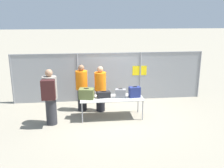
{
  "coord_description": "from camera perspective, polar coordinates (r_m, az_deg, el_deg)",
  "views": [
    {
      "loc": [
        -1.05,
        -8.17,
        3.47
      ],
      "look_at": [
        -0.04,
        0.56,
        1.05
      ],
      "focal_mm": 40.0,
      "sensor_mm": 36.0,
      "label": 1
    }
  ],
  "objects": [
    {
      "name": "suitcase_navy",
      "position": [
        8.67,
        5.18,
        -1.84
      ],
      "size": [
        0.41,
        0.27,
        0.39
      ],
      "color": "navy",
      "rests_on": "inspection_table"
    },
    {
      "name": "fence_section",
      "position": [
        10.33,
        -0.56,
        1.91
      ],
      "size": [
        7.87,
        0.07,
        2.01
      ],
      "color": "gray",
      "rests_on": "ground_plane"
    },
    {
      "name": "utility_trailer",
      "position": [
        12.81,
        5.46,
        1.43
      ],
      "size": [
        3.74,
        2.23,
        0.67
      ],
      "color": "white",
      "rests_on": "ground_plane"
    },
    {
      "name": "suitcase_black",
      "position": [
        8.62,
        -1.9,
        -2.43
      ],
      "size": [
        0.47,
        0.27,
        0.23
      ],
      "color": "black",
      "rests_on": "inspection_table"
    },
    {
      "name": "ground_plane",
      "position": [
        8.93,
        0.65,
        -7.46
      ],
      "size": [
        120.0,
        120.0,
        0.0
      ],
      "primitive_type": "plane",
      "color": "gray"
    },
    {
      "name": "traveler_hooded",
      "position": [
        8.19,
        -13.99,
        -2.5
      ],
      "size": [
        0.46,
        0.71,
        1.85
      ],
      "rotation": [
        0.0,
        0.0,
        -0.16
      ],
      "color": "#2D2D33",
      "rests_on": "ground_plane"
    },
    {
      "name": "security_worker_far",
      "position": [
        9.29,
        -6.92,
        -0.75
      ],
      "size": [
        0.43,
        0.43,
        1.75
      ],
      "rotation": [
        0.0,
        0.0,
        3.27
      ],
      "color": "black",
      "rests_on": "ground_plane"
    },
    {
      "name": "security_worker_near",
      "position": [
        9.18,
        -2.67,
        -1.0
      ],
      "size": [
        0.42,
        0.42,
        1.7
      ],
      "rotation": [
        0.0,
        0.0,
        2.99
      ],
      "color": "black",
      "rests_on": "ground_plane"
    },
    {
      "name": "suitcase_olive",
      "position": [
        8.52,
        -5.84,
        -2.22
      ],
      "size": [
        0.55,
        0.43,
        0.38
      ],
      "color": "#566033",
      "rests_on": "inspection_table"
    },
    {
      "name": "inspection_table",
      "position": [
        8.64,
        -0.09,
        -3.43
      ],
      "size": [
        2.17,
        0.84,
        0.73
      ],
      "color": "#B2B2AD",
      "rests_on": "ground_plane"
    },
    {
      "name": "suitcase_grey",
      "position": [
        8.61,
        1.96,
        -2.14
      ],
      "size": [
        0.38,
        0.26,
        0.32
      ],
      "color": "slate",
      "rests_on": "inspection_table"
    }
  ]
}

